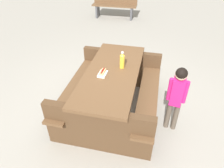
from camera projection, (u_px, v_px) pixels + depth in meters
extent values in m
plane|color=gray|center=(112.00, 109.00, 3.43)|extent=(30.00, 30.00, 0.00)
cube|color=brown|center=(112.00, 73.00, 3.01)|extent=(1.85, 0.90, 0.05)
cube|color=brown|center=(148.00, 94.00, 3.08)|extent=(1.82, 0.42, 0.04)
cube|color=brown|center=(78.00, 84.00, 3.28)|extent=(1.82, 0.42, 0.04)
cube|color=#4D3520|center=(98.00, 130.00, 2.61)|extent=(0.21, 1.40, 0.70)
cube|color=#4D3520|center=(121.00, 68.00, 3.84)|extent=(0.21, 1.40, 0.70)
cylinder|color=yellow|center=(122.00, 62.00, 3.02)|extent=(0.07, 0.07, 0.20)
cone|color=yellow|center=(122.00, 54.00, 2.95)|extent=(0.06, 0.06, 0.04)
cylinder|color=silver|center=(122.00, 53.00, 2.93)|extent=(0.04, 0.04, 0.02)
cube|color=white|center=(103.00, 74.00, 2.91)|extent=(0.18, 0.11, 0.03)
cube|color=#D8B272|center=(103.00, 72.00, 2.89)|extent=(0.15, 0.06, 0.04)
cylinder|color=maroon|center=(103.00, 71.00, 2.88)|extent=(0.14, 0.03, 0.03)
ellipsoid|color=maroon|center=(103.00, 70.00, 2.88)|extent=(0.07, 0.03, 0.01)
cylinder|color=brown|center=(168.00, 115.00, 3.00)|extent=(0.07, 0.07, 0.47)
cylinder|color=brown|center=(175.00, 116.00, 2.97)|extent=(0.07, 0.07, 0.47)
cube|color=#D11E72|center=(177.00, 92.00, 2.73)|extent=(0.15, 0.16, 0.40)
cylinder|color=#D11E72|center=(170.00, 89.00, 2.74)|extent=(0.06, 0.06, 0.34)
cylinder|color=#D11E72|center=(185.00, 92.00, 2.69)|extent=(0.06, 0.06, 0.34)
sphere|color=beige|center=(181.00, 74.00, 2.57)|extent=(0.16, 0.16, 0.16)
sphere|color=black|center=(182.00, 73.00, 2.54)|extent=(0.15, 0.15, 0.15)
cube|color=brown|center=(114.00, 5.00, 6.98)|extent=(0.55, 1.53, 0.04)
cube|color=#4C4C51|center=(98.00, 11.00, 7.21)|extent=(0.36, 0.10, 0.41)
cube|color=#4C4C51|center=(132.00, 13.00, 7.01)|extent=(0.36, 0.10, 0.41)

